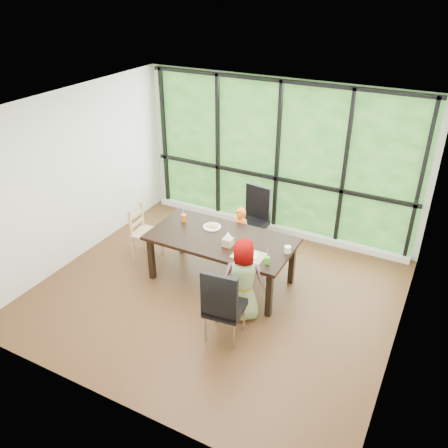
% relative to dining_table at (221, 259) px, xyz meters
% --- Properties ---
extents(ground, '(5.00, 5.00, 0.00)m').
position_rel_dining_table_xyz_m(ground, '(0.09, -0.32, -0.38)').
color(ground, black).
rests_on(ground, ground).
extents(back_wall, '(5.00, 0.00, 5.00)m').
position_rel_dining_table_xyz_m(back_wall, '(0.09, 1.93, 0.98)').
color(back_wall, silver).
rests_on(back_wall, ground).
extents(foliage_backdrop, '(4.80, 0.02, 2.65)m').
position_rel_dining_table_xyz_m(foliage_backdrop, '(0.09, 1.91, 0.98)').
color(foliage_backdrop, '#194F19').
rests_on(foliage_backdrop, back_wall).
extents(window_mullions, '(4.80, 0.06, 2.65)m').
position_rel_dining_table_xyz_m(window_mullions, '(0.09, 1.87, 0.98)').
color(window_mullions, black).
rests_on(window_mullions, back_wall).
extents(window_sill, '(4.80, 0.12, 0.10)m').
position_rel_dining_table_xyz_m(window_sill, '(0.09, 1.83, -0.33)').
color(window_sill, silver).
rests_on(window_sill, ground).
extents(dining_table, '(2.20, 1.23, 0.75)m').
position_rel_dining_table_xyz_m(dining_table, '(0.00, 0.00, 0.00)').
color(dining_table, black).
rests_on(dining_table, ground).
extents(chair_window_leather, '(0.52, 0.52, 1.08)m').
position_rel_dining_table_xyz_m(chair_window_leather, '(-0.00, 1.08, 0.17)').
color(chair_window_leather, black).
rests_on(chair_window_leather, ground).
extents(chair_interior_leather, '(0.51, 0.51, 1.08)m').
position_rel_dining_table_xyz_m(chair_interior_leather, '(0.63, -1.08, 0.17)').
color(chair_interior_leather, black).
rests_on(chair_interior_leather, ground).
extents(chair_end_beech, '(0.44, 0.46, 0.90)m').
position_rel_dining_table_xyz_m(chair_end_beech, '(-1.37, 0.02, 0.08)').
color(chair_end_beech, tan).
rests_on(chair_end_beech, ground).
extents(child_toddler, '(0.38, 0.29, 0.94)m').
position_rel_dining_table_xyz_m(child_toddler, '(0.00, 0.64, 0.09)').
color(child_toddler, orange).
rests_on(child_toddler, ground).
extents(child_older, '(0.68, 0.57, 1.19)m').
position_rel_dining_table_xyz_m(child_older, '(0.63, -0.60, 0.22)').
color(child_older, slate).
rests_on(child_older, ground).
extents(placemat, '(0.43, 0.32, 0.01)m').
position_rel_dining_table_xyz_m(placemat, '(0.56, -0.25, 0.38)').
color(placemat, tan).
rests_on(placemat, dining_table).
extents(plate_far, '(0.27, 0.27, 0.02)m').
position_rel_dining_table_xyz_m(plate_far, '(-0.27, 0.21, 0.38)').
color(plate_far, white).
rests_on(plate_far, dining_table).
extents(plate_near, '(0.27, 0.27, 0.02)m').
position_rel_dining_table_xyz_m(plate_near, '(0.56, -0.26, 0.38)').
color(plate_near, white).
rests_on(plate_near, dining_table).
extents(orange_cup, '(0.08, 0.08, 0.12)m').
position_rel_dining_table_xyz_m(orange_cup, '(-0.74, 0.17, 0.44)').
color(orange_cup, '#D75B0A').
rests_on(orange_cup, dining_table).
extents(green_cup, '(0.07, 0.07, 0.10)m').
position_rel_dining_table_xyz_m(green_cup, '(0.86, -0.32, 0.43)').
color(green_cup, green).
rests_on(green_cup, dining_table).
extents(white_mug, '(0.09, 0.09, 0.10)m').
position_rel_dining_table_xyz_m(white_mug, '(1.00, 0.07, 0.42)').
color(white_mug, white).
rests_on(white_mug, dining_table).
extents(tissue_box, '(0.14, 0.14, 0.12)m').
position_rel_dining_table_xyz_m(tissue_box, '(0.19, -0.15, 0.43)').
color(tissue_box, tan).
rests_on(tissue_box, dining_table).
extents(crepe_rolls_far, '(0.20, 0.12, 0.04)m').
position_rel_dining_table_xyz_m(crepe_rolls_far, '(-0.27, 0.21, 0.41)').
color(crepe_rolls_far, tan).
rests_on(crepe_rolls_far, plate_far).
extents(crepe_rolls_near, '(0.15, 0.12, 0.04)m').
position_rel_dining_table_xyz_m(crepe_rolls_near, '(0.56, -0.26, 0.41)').
color(crepe_rolls_near, tan).
rests_on(crepe_rolls_near, plate_near).
extents(straw_white, '(0.01, 0.04, 0.20)m').
position_rel_dining_table_xyz_m(straw_white, '(-0.74, 0.17, 0.54)').
color(straw_white, white).
rests_on(straw_white, orange_cup).
extents(straw_pink, '(0.01, 0.04, 0.20)m').
position_rel_dining_table_xyz_m(straw_pink, '(0.86, -0.32, 0.52)').
color(straw_pink, pink).
rests_on(straw_pink, green_cup).
extents(tissue, '(0.12, 0.12, 0.11)m').
position_rel_dining_table_xyz_m(tissue, '(0.19, -0.15, 0.55)').
color(tissue, white).
rests_on(tissue, tissue_box).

